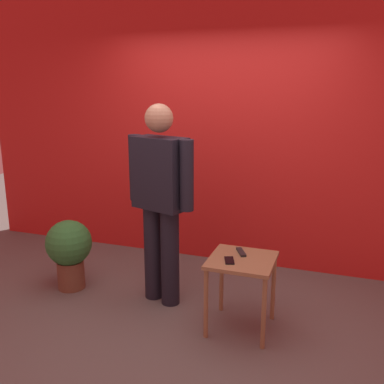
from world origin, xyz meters
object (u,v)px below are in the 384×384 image
Objects in this scene: side_table at (242,270)px; tv_remote at (241,252)px; cell_phone at (229,260)px; potted_plant at (69,249)px; standing_person at (160,195)px.

tv_remote reaches higher than side_table.
cell_phone is 0.19m from tv_remote.
tv_remote is at bearing 56.02° from cell_phone.
side_table is at bearing -5.22° from potted_plant.
cell_phone is at bearing -132.55° from tv_remote.
potted_plant is at bearing 152.69° from cell_phone.
side_table is 0.89× the size of potted_plant.
potted_plant is (-1.70, 0.05, -0.21)m from tv_remote.
standing_person is 0.96m from side_table.
side_table is at bearing 25.95° from cell_phone.
tv_remote is 1.71m from potted_plant.
tv_remote is (0.05, 0.19, 0.01)m from cell_phone.
standing_person is 2.94× the size of side_table.
standing_person reaches higher than side_table.
standing_person is 2.61× the size of potted_plant.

